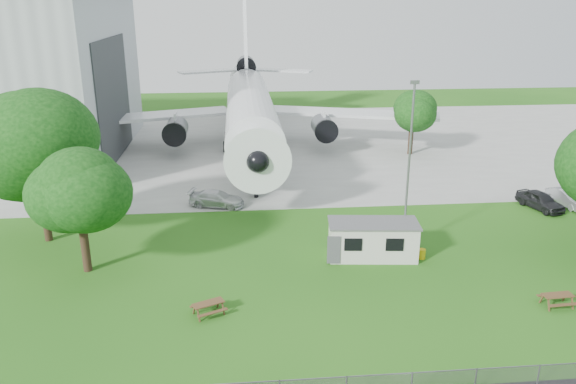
{
  "coord_description": "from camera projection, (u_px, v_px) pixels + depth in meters",
  "views": [
    {
      "loc": [
        -3.51,
        -30.06,
        17.19
      ],
      "look_at": [
        -0.02,
        8.0,
        4.0
      ],
      "focal_mm": 35.0,
      "sensor_mm": 36.0,
      "label": 1
    }
  ],
  "objects": [
    {
      "name": "tree_far_apron",
      "position": [
        413.0,
        112.0,
        63.97
      ],
      "size": [
        5.52,
        5.52,
        7.74
      ],
      "color": "#382619",
      "rests_on": "ground"
    },
    {
      "name": "site_cabin",
      "position": [
        373.0,
        240.0,
        39.06
      ],
      "size": [
        6.87,
        3.3,
        2.62
      ],
      "color": "beige",
      "rests_on": "ground"
    },
    {
      "name": "lamp_mast",
      "position": [
        409.0,
        170.0,
        38.8
      ],
      "size": [
        0.16,
        0.16,
        12.0
      ],
      "primitive_type": "cylinder",
      "color": "slate",
      "rests_on": "ground"
    },
    {
      "name": "car_apron_van",
      "position": [
        217.0,
        199.0,
        48.83
      ],
      "size": [
        5.17,
        3.23,
        1.4
      ],
      "primitive_type": "imported",
      "rotation": [
        0.0,
        0.0,
        1.29
      ],
      "color": "silver",
      "rests_on": "ground"
    },
    {
      "name": "car_ne_sedan",
      "position": [
        568.0,
        198.0,
        48.89
      ],
      "size": [
        2.19,
        4.54,
        1.44
      ],
      "primitive_type": "imported",
      "rotation": [
        0.0,
        0.0,
        0.16
      ],
      "color": "#ADAFB4",
      "rests_on": "ground"
    },
    {
      "name": "picnic_west",
      "position": [
        209.0,
        314.0,
        32.28
      ],
      "size": [
        2.26,
        2.11,
        0.76
      ],
      "primitive_type": null,
      "rotation": [
        0.0,
        0.0,
        0.43
      ],
      "color": "brown",
      "rests_on": "ground"
    },
    {
      "name": "car_ne_hatch",
      "position": [
        540.0,
        200.0,
        48.26
      ],
      "size": [
        3.04,
        4.78,
        1.52
      ],
      "primitive_type": "imported",
      "rotation": [
        0.0,
        0.0,
        0.3
      ],
      "color": "black",
      "rests_on": "ground"
    },
    {
      "name": "airliner",
      "position": [
        250.0,
        106.0,
        66.07
      ],
      "size": [
        46.36,
        47.73,
        17.69
      ],
      "color": "white",
      "rests_on": "ground"
    },
    {
      "name": "tree_west_big",
      "position": [
        35.0,
        145.0,
        39.81
      ],
      "size": [
        9.34,
        9.34,
        12.04
      ],
      "color": "#382619",
      "rests_on": "ground"
    },
    {
      "name": "concrete_apron",
      "position": [
        266.0,
        144.0,
        69.98
      ],
      "size": [
        120.0,
        46.0,
        0.03
      ],
      "primitive_type": "cube",
      "color": "#B7B7B2",
      "rests_on": "ground"
    },
    {
      "name": "ground",
      "position": [
        300.0,
        296.0,
        34.21
      ],
      "size": [
        160.0,
        160.0,
        0.0
      ],
      "primitive_type": "plane",
      "color": "#37791E"
    },
    {
      "name": "tree_west_small",
      "position": [
        78.0,
        189.0,
        35.62
      ],
      "size": [
        6.28,
        6.28,
        8.92
      ],
      "color": "#382619",
      "rests_on": "ground"
    },
    {
      "name": "picnic_east",
      "position": [
        556.0,
        306.0,
        33.15
      ],
      "size": [
        1.89,
        1.61,
        0.76
      ],
      "primitive_type": null,
      "rotation": [
        0.0,
        0.0,
        0.06
      ],
      "color": "brown",
      "rests_on": "ground"
    }
  ]
}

